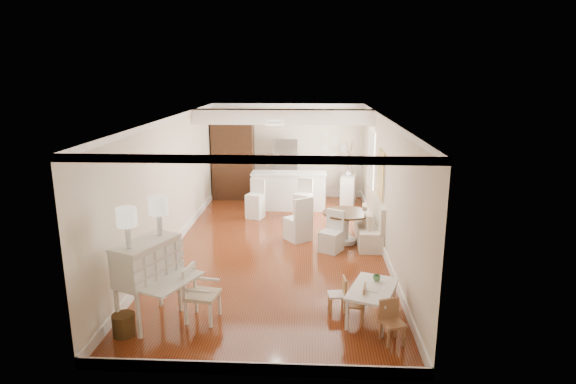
# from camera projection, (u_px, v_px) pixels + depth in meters

# --- Properties ---
(room) EXTENTS (9.00, 9.04, 2.82)m
(room) POSITION_uv_depth(u_px,v_px,m) (280.00, 155.00, 10.22)
(room) COLOR brown
(room) RESTS_ON ground
(secretary_bureau) EXTENTS (1.34, 1.35, 1.29)m
(secretary_bureau) POSITION_uv_depth(u_px,v_px,m) (148.00, 282.00, 7.21)
(secretary_bureau) COLOR white
(secretary_bureau) RESTS_ON ground
(gustavian_armchair) EXTENTS (0.57, 0.57, 0.86)m
(gustavian_armchair) POSITION_uv_depth(u_px,v_px,m) (202.00, 294.00, 7.29)
(gustavian_armchair) COLOR white
(gustavian_armchair) RESTS_ON ground
(wicker_basket) EXTENTS (0.41, 0.41, 0.32)m
(wicker_basket) POSITION_uv_depth(u_px,v_px,m) (124.00, 325.00, 6.93)
(wicker_basket) COLOR #513719
(wicker_basket) RESTS_ON ground
(kids_table) EXTENTS (0.94, 1.19, 0.52)m
(kids_table) POSITION_uv_depth(u_px,v_px,m) (372.00, 303.00, 7.36)
(kids_table) COLOR white
(kids_table) RESTS_ON ground
(kids_chair_a) EXTENTS (0.34, 0.34, 0.61)m
(kids_chair_a) POSITION_uv_depth(u_px,v_px,m) (355.00, 303.00, 7.26)
(kids_chair_a) COLOR #9D7347
(kids_chair_a) RESTS_ON ground
(kids_chair_b) EXTENTS (0.30, 0.30, 0.56)m
(kids_chair_b) POSITION_uv_depth(u_px,v_px,m) (337.00, 294.00, 7.62)
(kids_chair_b) COLOR tan
(kids_chair_b) RESTS_ON ground
(kids_chair_c) EXTENTS (0.38, 0.38, 0.62)m
(kids_chair_c) POSITION_uv_depth(u_px,v_px,m) (393.00, 322.00, 6.69)
(kids_chair_c) COLOR #996945
(kids_chair_c) RESTS_ON ground
(banquette) EXTENTS (0.52, 1.60, 0.98)m
(banquette) POSITION_uv_depth(u_px,v_px,m) (368.00, 221.00, 10.65)
(banquette) COLOR silver
(banquette) RESTS_ON ground
(dining_table) EXTENTS (1.12, 1.12, 0.71)m
(dining_table) POSITION_uv_depth(u_px,v_px,m) (346.00, 227.00, 10.65)
(dining_table) COLOR #432B15
(dining_table) RESTS_ON ground
(slip_chair_near) EXTENTS (0.57, 0.58, 0.87)m
(slip_chair_near) POSITION_uv_depth(u_px,v_px,m) (331.00, 232.00, 10.11)
(slip_chair_near) COLOR silver
(slip_chair_near) RESTS_ON ground
(slip_chair_far) EXTENTS (0.69, 0.69, 1.02)m
(slip_chair_far) POSITION_uv_depth(u_px,v_px,m) (298.00, 218.00, 10.79)
(slip_chair_far) COLOR white
(slip_chair_far) RESTS_ON ground
(breakfast_counter) EXTENTS (2.05, 0.65, 1.03)m
(breakfast_counter) POSITION_uv_depth(u_px,v_px,m) (289.00, 191.00, 13.26)
(breakfast_counter) COLOR white
(breakfast_counter) RESTS_ON ground
(bar_stool_left) EXTENTS (0.51, 0.51, 1.01)m
(bar_stool_left) POSITION_uv_depth(u_px,v_px,m) (255.00, 199.00, 12.43)
(bar_stool_left) COLOR white
(bar_stool_left) RESTS_ON ground
(bar_stool_right) EXTENTS (0.52, 0.52, 1.02)m
(bar_stool_right) POSITION_uv_depth(u_px,v_px,m) (303.00, 198.00, 12.49)
(bar_stool_right) COLOR white
(bar_stool_right) RESTS_ON ground
(pantry_cabinet) EXTENTS (1.20, 0.60, 2.30)m
(pantry_cabinet) POSITION_uv_depth(u_px,v_px,m) (233.00, 160.00, 14.24)
(pantry_cabinet) COLOR #381E11
(pantry_cabinet) RESTS_ON ground
(fridge) EXTENTS (0.75, 0.65, 1.80)m
(fridge) POSITION_uv_depth(u_px,v_px,m) (297.00, 170.00, 14.17)
(fridge) COLOR silver
(fridge) RESTS_ON ground
(sideboard) EXTENTS (0.53, 0.91, 0.82)m
(sideboard) POSITION_uv_depth(u_px,v_px,m) (348.00, 189.00, 13.87)
(sideboard) COLOR beige
(sideboard) RESTS_ON ground
(pencil_cup) EXTENTS (0.15, 0.15, 0.09)m
(pencil_cup) POSITION_uv_depth(u_px,v_px,m) (376.00, 278.00, 7.53)
(pencil_cup) COLOR #59985B
(pencil_cup) RESTS_ON kids_table
(branch_vase) EXTENTS (0.22, 0.22, 0.18)m
(branch_vase) POSITION_uv_depth(u_px,v_px,m) (348.00, 173.00, 13.71)
(branch_vase) COLOR silver
(branch_vase) RESTS_ON sideboard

